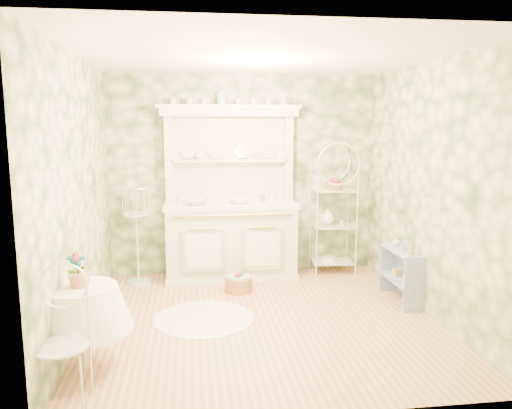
{
  "coord_description": "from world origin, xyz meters",
  "views": [
    {
      "loc": [
        -0.72,
        -4.96,
        2.04
      ],
      "look_at": [
        0.0,
        0.5,
        1.15
      ],
      "focal_mm": 35.0,
      "sensor_mm": 36.0,
      "label": 1
    }
  ],
  "objects": [
    {
      "name": "bottle_glass",
      "position": [
        1.68,
        0.54,
        0.65
      ],
      "size": [
        0.08,
        0.08,
        0.1
      ],
      "primitive_type": "imported",
      "rotation": [
        0.0,
        0.0,
        -0.01
      ],
      "color": "silver",
      "rests_on": "side_shelf"
    },
    {
      "name": "floor",
      "position": [
        0.0,
        0.0,
        0.0
      ],
      "size": [
        3.6,
        3.6,
        0.0
      ],
      "primitive_type": "plane",
      "color": "tan",
      "rests_on": "ground"
    },
    {
      "name": "bowl_white",
      "position": [
        -0.08,
        1.49,
        1.02
      ],
      "size": [
        0.27,
        0.27,
        0.08
      ],
      "primitive_type": "imported",
      "rotation": [
        0.0,
        0.0,
        -0.05
      ],
      "color": "white",
      "rests_on": "kitchen_dresser"
    },
    {
      "name": "kitchen_dresser",
      "position": [
        -0.2,
        1.52,
        1.15
      ],
      "size": [
        1.87,
        0.61,
        2.29
      ],
      "primitive_type": "cube",
      "color": "white",
      "rests_on": "floor"
    },
    {
      "name": "cup_right",
      "position": [
        0.17,
        1.68,
        1.61
      ],
      "size": [
        0.1,
        0.1,
        0.09
      ],
      "primitive_type": "imported",
      "rotation": [
        0.0,
        0.0,
        -0.13
      ],
      "color": "white",
      "rests_on": "kitchen_dresser"
    },
    {
      "name": "cafe_chair",
      "position": [
        -1.68,
        -1.42,
        0.46
      ],
      "size": [
        0.49,
        0.49,
        0.91
      ],
      "primitive_type": "cube",
      "rotation": [
        0.0,
        0.0,
        0.2
      ],
      "color": "white",
      "rests_on": "floor"
    },
    {
      "name": "ceiling",
      "position": [
        0.0,
        0.0,
        2.7
      ],
      "size": [
        3.6,
        3.6,
        0.0
      ],
      "primitive_type": "plane",
      "color": "white",
      "rests_on": "floor"
    },
    {
      "name": "wall_right",
      "position": [
        1.8,
        0.0,
        1.35
      ],
      "size": [
        3.6,
        3.6,
        0.0
      ],
      "primitive_type": "plane",
      "color": "beige",
      "rests_on": "floor"
    },
    {
      "name": "wall_front",
      "position": [
        0.0,
        -1.8,
        1.35
      ],
      "size": [
        3.6,
        3.6,
        0.0
      ],
      "primitive_type": "plane",
      "color": "beige",
      "rests_on": "floor"
    },
    {
      "name": "floor_basket",
      "position": [
        -0.16,
        0.92,
        0.1
      ],
      "size": [
        0.37,
        0.37,
        0.2
      ],
      "primitive_type": "cylinder",
      "rotation": [
        0.0,
        0.0,
        0.25
      ],
      "color": "#9D714C",
      "rests_on": "floor"
    },
    {
      "name": "side_shelf",
      "position": [
        1.68,
        0.34,
        0.28
      ],
      "size": [
        0.26,
        0.66,
        0.56
      ],
      "primitive_type": "cube",
      "rotation": [
        0.0,
        0.0,
        -0.03
      ],
      "color": "#869FC4",
      "rests_on": "floor"
    },
    {
      "name": "lace_rug",
      "position": [
        -0.61,
        0.09,
        0.0
      ],
      "size": [
        1.28,
        1.28,
        0.01
      ],
      "primitive_type": "cylinder",
      "rotation": [
        0.0,
        0.0,
        0.23
      ],
      "color": "white",
      "rests_on": "floor"
    },
    {
      "name": "cup_left",
      "position": [
        -0.59,
        1.68,
        1.61
      ],
      "size": [
        0.15,
        0.15,
        0.09
      ],
      "primitive_type": "imported",
      "rotation": [
        0.0,
        0.0,
        0.27
      ],
      "color": "white",
      "rests_on": "kitchen_dresser"
    },
    {
      "name": "birdcage_stand",
      "position": [
        -1.42,
        1.41,
        0.74
      ],
      "size": [
        0.37,
        0.37,
        1.48
      ],
      "primitive_type": "cube",
      "rotation": [
        0.0,
        0.0,
        0.06
      ],
      "color": "white",
      "rests_on": "floor"
    },
    {
      "name": "round_table",
      "position": [
        -1.65,
        -0.85,
        0.34
      ],
      "size": [
        0.8,
        0.8,
        0.67
      ],
      "primitive_type": "cylinder",
      "rotation": [
        0.0,
        0.0,
        0.38
      ],
      "color": "white",
      "rests_on": "floor"
    },
    {
      "name": "bottle_amber",
      "position": [
        1.68,
        0.12,
        0.68
      ],
      "size": [
        0.09,
        0.09,
        0.17
      ],
      "primitive_type": "imported",
      "rotation": [
        0.0,
        0.0,
        -0.42
      ],
      "color": "tan",
      "rests_on": "side_shelf"
    },
    {
      "name": "bakers_rack",
      "position": [
        1.22,
        1.59,
        0.86
      ],
      "size": [
        0.57,
        0.44,
        1.72
      ],
      "primitive_type": "cube",
      "rotation": [
        0.0,
        0.0,
        -0.11
      ],
      "color": "white",
      "rests_on": "floor"
    },
    {
      "name": "potted_geranium",
      "position": [
        -1.66,
        -0.86,
        0.85
      ],
      "size": [
        0.17,
        0.13,
        0.29
      ],
      "primitive_type": "imported",
      "rotation": [
        0.0,
        0.0,
        0.2
      ],
      "color": "#3F7238",
      "rests_on": "round_table"
    },
    {
      "name": "bowl_floral",
      "position": [
        -0.64,
        1.45,
        1.02
      ],
      "size": [
        0.34,
        0.34,
        0.07
      ],
      "primitive_type": "imported",
      "rotation": [
        0.0,
        0.0,
        0.15
      ],
      "color": "white",
      "rests_on": "kitchen_dresser"
    },
    {
      "name": "wall_back",
      "position": [
        0.0,
        1.8,
        1.35
      ],
      "size": [
        3.6,
        3.6,
        0.0
      ],
      "primitive_type": "plane",
      "color": "beige",
      "rests_on": "floor"
    },
    {
      "name": "wall_left",
      "position": [
        -1.8,
        0.0,
        1.35
      ],
      "size": [
        3.6,
        3.6,
        0.0
      ],
      "primitive_type": "plane",
      "color": "beige",
      "rests_on": "floor"
    },
    {
      "name": "bottle_blue",
      "position": [
        1.68,
        0.3,
        0.65
      ],
      "size": [
        0.05,
        0.05,
        0.11
      ],
      "primitive_type": "imported",
      "rotation": [
        0.0,
        0.0,
        -0.12
      ],
      "color": "#89B0C9",
      "rests_on": "side_shelf"
    }
  ]
}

